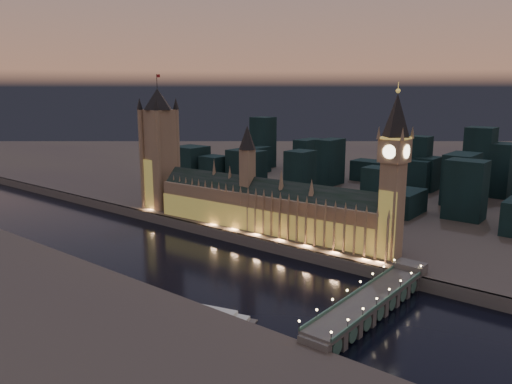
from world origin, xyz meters
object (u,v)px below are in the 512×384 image
Objects in this scene: elizabeth_tower at (394,163)px; palace_of_westminster at (267,207)px; river_boat at (215,315)px; westminster_bridge at (373,302)px; victoria_tower at (159,143)px.

palace_of_westminster is at bearing -179.89° from elizabeth_tower.
elizabeth_tower reaches higher than river_boat.
palace_of_westminster is at bearing 151.27° from westminster_bridge.
palace_of_westminster is 135.74m from river_boat.
elizabeth_tower is (97.94, 0.18, 42.48)m from palace_of_westminster.
elizabeth_tower is at bearing 71.98° from river_boat.
victoria_tower reaches higher than westminster_bridge.
elizabeth_tower reaches higher than palace_of_westminster.
elizabeth_tower reaches higher than westminster_bridge.
victoria_tower reaches higher than river_boat.
victoria_tower is at bearing 164.70° from westminster_bridge.
victoria_tower is 224.89m from river_boat.
victoria_tower is at bearing 146.18° from river_boat.
victoria_tower is 1.07× the size of elizabeth_tower.
palace_of_westminster is 1.72× the size of victoria_tower.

